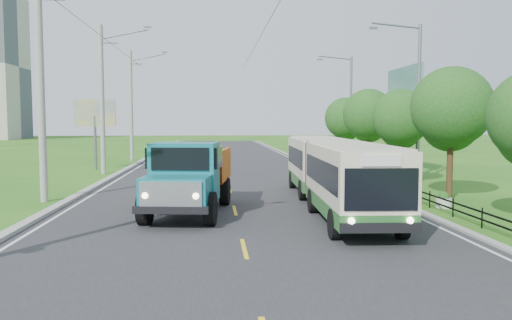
{
  "coord_description": "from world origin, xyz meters",
  "views": [
    {
      "loc": [
        -0.84,
        -13.57,
        3.51
      ],
      "look_at": [
        0.98,
        7.57,
        1.9
      ],
      "focal_mm": 35.0,
      "sensor_mm": 36.0,
      "label": 1
    }
  ],
  "objects": [
    {
      "name": "edge_line_right",
      "position": [
        6.65,
        20.0,
        0.02
      ],
      "size": [
        0.12,
        120.0,
        0.0
      ],
      "primitive_type": "cube",
      "color": "silver",
      "rests_on": "road"
    },
    {
      "name": "tree_back",
      "position": [
        9.86,
        26.14,
        3.65
      ],
      "size": [
        3.3,
        3.36,
        5.5
      ],
      "color": "#382314",
      "rests_on": "ground"
    },
    {
      "name": "curb_right",
      "position": [
        7.15,
        20.0,
        0.05
      ],
      "size": [
        0.3,
        120.0,
        0.1
      ],
      "primitive_type": "cube",
      "color": "#9E9E99",
      "rests_on": "ground"
    },
    {
      "name": "pole_far",
      "position": [
        -8.26,
        33.0,
        5.09
      ],
      "size": [
        3.51,
        0.32,
        10.0
      ],
      "color": "gray",
      "rests_on": "ground"
    },
    {
      "name": "billboard_left",
      "position": [
        -9.5,
        24.0,
        3.87
      ],
      "size": [
        3.0,
        0.2,
        5.2
      ],
      "color": "slate",
      "rests_on": "ground"
    },
    {
      "name": "edge_line_left",
      "position": [
        -6.65,
        20.0,
        0.02
      ],
      "size": [
        0.12,
        120.0,
        0.0
      ],
      "primitive_type": "cube",
      "color": "silver",
      "rests_on": "road"
    },
    {
      "name": "planter_mid",
      "position": [
        8.6,
        14.0,
        0.29
      ],
      "size": [
        0.64,
        0.64,
        0.67
      ],
      "color": "silver",
      "rests_on": "ground"
    },
    {
      "name": "ground",
      "position": [
        0.0,
        0.0,
        0.0
      ],
      "size": [
        240.0,
        240.0,
        0.0
      ],
      "primitive_type": "plane",
      "color": "#266217",
      "rests_on": "ground"
    },
    {
      "name": "tree_fourth",
      "position": [
        9.86,
        14.14,
        3.59
      ],
      "size": [
        3.24,
        3.31,
        5.4
      ],
      "color": "#382314",
      "rests_on": "ground"
    },
    {
      "name": "centre_dash",
      "position": [
        0.0,
        0.0,
        0.02
      ],
      "size": [
        0.12,
        2.2,
        0.0
      ],
      "primitive_type": "cube",
      "color": "yellow",
      "rests_on": "road"
    },
    {
      "name": "curb_left",
      "position": [
        -7.2,
        20.0,
        0.07
      ],
      "size": [
        0.4,
        120.0,
        0.15
      ],
      "primitive_type": "cube",
      "color": "#9E9E99",
      "rests_on": "ground"
    },
    {
      "name": "pole_near",
      "position": [
        -8.26,
        9.0,
        5.09
      ],
      "size": [
        3.51,
        0.32,
        10.0
      ],
      "color": "gray",
      "rests_on": "ground"
    },
    {
      "name": "streetlight_far",
      "position": [
        10.64,
        28.0,
        4.9
      ],
      "size": [
        3.02,
        0.2,
        9.07
      ],
      "color": "slate",
      "rests_on": "ground"
    },
    {
      "name": "dump_truck",
      "position": [
        -1.75,
        5.59,
        1.57
      ],
      "size": [
        3.38,
        6.86,
        2.77
      ],
      "rotation": [
        0.0,
        0.0,
        -0.14
      ],
      "color": "#14707A",
      "rests_on": "ground"
    },
    {
      "name": "railing_right",
      "position": [
        8.0,
        14.0,
        0.3
      ],
      "size": [
        0.04,
        40.0,
        0.6
      ],
      "primitive_type": "cube",
      "color": "black",
      "rests_on": "ground"
    },
    {
      "name": "planter_near",
      "position": [
        8.6,
        6.0,
        0.29
      ],
      "size": [
        0.64,
        0.64,
        0.67
      ],
      "color": "silver",
      "rests_on": "ground"
    },
    {
      "name": "road",
      "position": [
        0.0,
        20.0,
        0.01
      ],
      "size": [
        14.0,
        120.0,
        0.02
      ],
      "primitive_type": "cube",
      "color": "#28282B",
      "rests_on": "ground"
    },
    {
      "name": "streetlight_mid",
      "position": [
        10.64,
        14.0,
        4.9
      ],
      "size": [
        3.02,
        0.2,
        9.07
      ],
      "color": "slate",
      "rests_on": "ground"
    },
    {
      "name": "billboard_right",
      "position": [
        12.3,
        20.0,
        5.34
      ],
      "size": [
        0.24,
        6.0,
        7.3
      ],
      "color": "slate",
      "rests_on": "ground"
    },
    {
      "name": "tree_fifth",
      "position": [
        9.86,
        20.14,
        3.85
      ],
      "size": [
        3.48,
        3.52,
        5.8
      ],
      "color": "#382314",
      "rests_on": "ground"
    },
    {
      "name": "planter_far",
      "position": [
        8.6,
        22.0,
        0.29
      ],
      "size": [
        0.64,
        0.64,
        0.67
      ],
      "color": "silver",
      "rests_on": "ground"
    },
    {
      "name": "tree_third",
      "position": [
        9.86,
        8.14,
        3.99
      ],
      "size": [
        3.6,
        3.62,
        6.0
      ],
      "color": "#382314",
      "rests_on": "ground"
    },
    {
      "name": "bus",
      "position": [
        4.06,
        6.52,
        1.62
      ],
      "size": [
        2.95,
        14.09,
        2.7
      ],
      "rotation": [
        0.0,
        0.0,
        -0.05
      ],
      "color": "#276228",
      "rests_on": "ground"
    },
    {
      "name": "pole_mid",
      "position": [
        -8.26,
        21.0,
        5.09
      ],
      "size": [
        3.51,
        0.32,
        10.0
      ],
      "color": "gray",
      "rests_on": "ground"
    }
  ]
}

